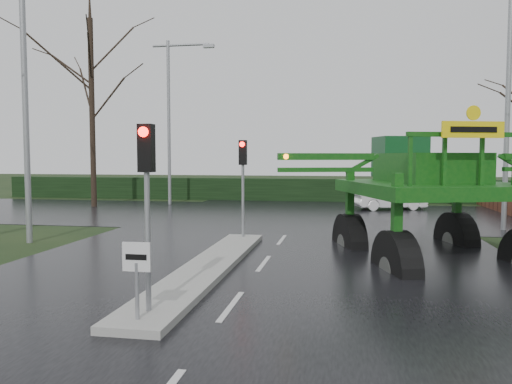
% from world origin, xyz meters
% --- Properties ---
extents(ground, '(140.00, 140.00, 0.00)m').
position_xyz_m(ground, '(0.00, 0.00, 0.00)').
color(ground, black).
rests_on(ground, ground).
extents(road_main, '(14.00, 80.00, 0.02)m').
position_xyz_m(road_main, '(0.00, 10.00, 0.00)').
color(road_main, black).
rests_on(road_main, ground).
extents(road_cross, '(80.00, 12.00, 0.02)m').
position_xyz_m(road_cross, '(0.00, 16.00, 0.01)').
color(road_cross, black).
rests_on(road_cross, ground).
extents(median_island, '(1.20, 10.00, 0.16)m').
position_xyz_m(median_island, '(-1.30, 3.00, 0.09)').
color(median_island, gray).
rests_on(median_island, ground).
extents(hedge_row, '(44.00, 0.90, 1.50)m').
position_xyz_m(hedge_row, '(0.00, 24.00, 0.75)').
color(hedge_row, black).
rests_on(hedge_row, ground).
extents(keep_left_sign, '(0.50, 0.07, 1.35)m').
position_xyz_m(keep_left_sign, '(-1.30, -1.50, 1.06)').
color(keep_left_sign, gray).
rests_on(keep_left_sign, ground).
extents(traffic_signal_near, '(0.26, 0.33, 3.52)m').
position_xyz_m(traffic_signal_near, '(-1.30, -1.01, 2.59)').
color(traffic_signal_near, gray).
rests_on(traffic_signal_near, ground).
extents(traffic_signal_mid, '(0.26, 0.33, 3.52)m').
position_xyz_m(traffic_signal_mid, '(-1.30, 7.49, 2.59)').
color(traffic_signal_mid, gray).
rests_on(traffic_signal_mid, ground).
extents(traffic_signal_far, '(0.26, 0.33, 3.52)m').
position_xyz_m(traffic_signal_far, '(6.50, 20.01, 2.59)').
color(traffic_signal_far, gray).
rests_on(traffic_signal_far, ground).
extents(street_light_left_near, '(3.85, 0.30, 10.00)m').
position_xyz_m(street_light_left_near, '(-8.19, 6.00, 5.99)').
color(street_light_left_near, gray).
rests_on(street_light_left_near, ground).
extents(street_light_right, '(3.85, 0.30, 10.00)m').
position_xyz_m(street_light_right, '(8.19, 12.00, 5.99)').
color(street_light_right, gray).
rests_on(street_light_right, ground).
extents(street_light_left_far, '(3.85, 0.30, 10.00)m').
position_xyz_m(street_light_left_far, '(-8.19, 20.00, 5.99)').
color(street_light_left_far, gray).
rests_on(street_light_left_far, ground).
extents(tree_left_far, '(7.70, 7.70, 13.26)m').
position_xyz_m(tree_left_far, '(-12.50, 18.00, 7.15)').
color(tree_left_far, black).
rests_on(tree_left_far, ground).
extents(crop_sprayer, '(9.12, 6.97, 5.31)m').
position_xyz_m(crop_sprayer, '(3.42, 4.04, 2.51)').
color(crop_sprayer, black).
rests_on(crop_sprayer, ground).
extents(white_sedan, '(4.16, 2.53, 1.29)m').
position_xyz_m(white_sedan, '(4.65, 19.23, 0.00)').
color(white_sedan, white).
rests_on(white_sedan, ground).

